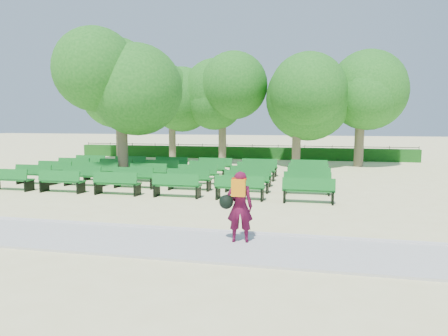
% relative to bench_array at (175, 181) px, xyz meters
% --- Properties ---
extents(ground, '(120.00, 120.00, 0.00)m').
position_rel_bench_array_xyz_m(ground, '(0.91, -1.54, -0.10)').
color(ground, beige).
extents(paving, '(30.00, 2.20, 0.06)m').
position_rel_bench_array_xyz_m(paving, '(0.91, -8.94, -0.07)').
color(paving, '#B3B4AF').
rests_on(paving, ground).
extents(curb, '(30.00, 0.12, 0.10)m').
position_rel_bench_array_xyz_m(curb, '(0.91, -7.79, -0.05)').
color(curb, silver).
rests_on(curb, ground).
extents(hedge, '(26.00, 0.70, 0.90)m').
position_rel_bench_array_xyz_m(hedge, '(0.91, 12.46, 0.35)').
color(hedge, '#164E15').
rests_on(hedge, ground).
extents(fence, '(26.00, 0.10, 1.02)m').
position_rel_bench_array_xyz_m(fence, '(0.91, 12.86, -0.10)').
color(fence, black).
rests_on(fence, ground).
extents(tree_line, '(21.80, 6.80, 7.04)m').
position_rel_bench_array_xyz_m(tree_line, '(0.91, 8.46, -0.10)').
color(tree_line, '#236B1D').
rests_on(tree_line, ground).
extents(bench_array, '(1.90, 0.72, 1.17)m').
position_rel_bench_array_xyz_m(bench_array, '(0.00, 0.00, 0.00)').
color(bench_array, '#126820').
rests_on(bench_array, ground).
extents(tree_among, '(4.76, 4.76, 6.96)m').
position_rel_bench_array_xyz_m(tree_among, '(-2.74, 0.26, 4.70)').
color(tree_among, brown).
rests_on(tree_among, ground).
extents(person, '(0.84, 0.53, 1.73)m').
position_rel_bench_array_xyz_m(person, '(4.59, -8.56, 0.86)').
color(person, '#4C0A26').
rests_on(person, ground).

